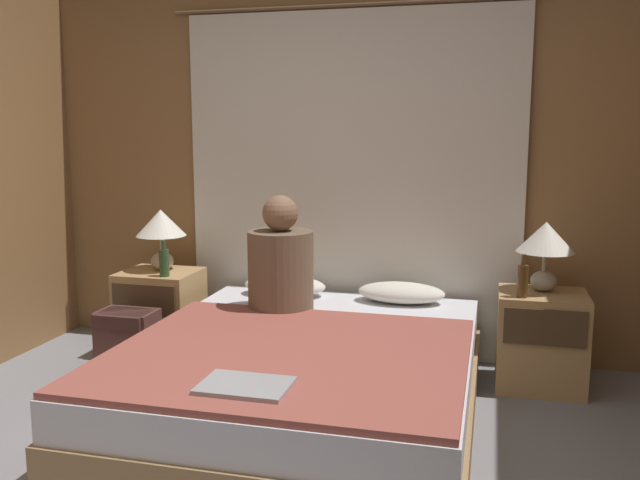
# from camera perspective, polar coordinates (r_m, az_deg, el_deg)

# --- Properties ---
(wall_back) EXTENTS (4.20, 0.06, 2.50)m
(wall_back) POSITION_cam_1_polar(r_m,az_deg,el_deg) (4.34, 2.75, 6.83)
(wall_back) COLOR olive
(wall_back) RESTS_ON ground_plane
(curtain_panel) EXTENTS (2.33, 0.03, 2.19)m
(curtain_panel) POSITION_cam_1_polar(r_m,az_deg,el_deg) (4.29, 2.57, 4.69)
(curtain_panel) COLOR silver
(curtain_panel) RESTS_ON ground_plane
(bed) EXTENTS (1.66, 2.05, 0.41)m
(bed) POSITION_cam_1_polar(r_m,az_deg,el_deg) (3.45, -1.30, -11.62)
(bed) COLOR #99754C
(bed) RESTS_ON ground_plane
(nightstand_left) EXTENTS (0.48, 0.42, 0.54)m
(nightstand_left) POSITION_cam_1_polar(r_m,az_deg,el_deg) (4.50, -13.28, -5.95)
(nightstand_left) COLOR tan
(nightstand_left) RESTS_ON ground_plane
(nightstand_right) EXTENTS (0.48, 0.42, 0.54)m
(nightstand_right) POSITION_cam_1_polar(r_m,az_deg,el_deg) (4.02, 18.11, -8.01)
(nightstand_right) COLOR tan
(nightstand_right) RESTS_ON ground_plane
(lamp_left) EXTENTS (0.32, 0.32, 0.39)m
(lamp_left) POSITION_cam_1_polar(r_m,az_deg,el_deg) (4.43, -13.24, 1.04)
(lamp_left) COLOR #B2A899
(lamp_left) RESTS_ON nightstand_left
(lamp_right) EXTENTS (0.32, 0.32, 0.39)m
(lamp_right) POSITION_cam_1_polar(r_m,az_deg,el_deg) (3.94, 18.46, -0.20)
(lamp_right) COLOR #B2A899
(lamp_right) RESTS_ON nightstand_right
(pillow_left) EXTENTS (0.52, 0.28, 0.12)m
(pillow_left) POSITION_cam_1_polar(r_m,az_deg,el_deg) (4.25, -2.99, -3.86)
(pillow_left) COLOR silver
(pillow_left) RESTS_ON bed
(pillow_right) EXTENTS (0.52, 0.28, 0.12)m
(pillow_right) POSITION_cam_1_polar(r_m,az_deg,el_deg) (4.10, 6.86, -4.42)
(pillow_right) COLOR silver
(pillow_right) RESTS_ON bed
(blanket_on_bed) EXTENTS (1.60, 1.44, 0.03)m
(blanket_on_bed) POSITION_cam_1_polar(r_m,az_deg,el_deg) (3.13, -2.68, -9.56)
(blanket_on_bed) COLOR #994C42
(blanket_on_bed) RESTS_ON bed
(person_left_in_bed) EXTENTS (0.37, 0.37, 0.66)m
(person_left_in_bed) POSITION_cam_1_polar(r_m,az_deg,el_deg) (3.85, -3.33, -2.09)
(person_left_in_bed) COLOR brown
(person_left_in_bed) RESTS_ON bed
(beer_bottle_on_left_stand) EXTENTS (0.06, 0.06, 0.23)m
(beer_bottle_on_left_stand) POSITION_cam_1_polar(r_m,az_deg,el_deg) (4.26, -12.99, -1.82)
(beer_bottle_on_left_stand) COLOR #2D4C28
(beer_bottle_on_left_stand) RESTS_ON nightstand_left
(beer_bottle_on_right_stand) EXTENTS (0.06, 0.06, 0.24)m
(beer_bottle_on_right_stand) POSITION_cam_1_polar(r_m,az_deg,el_deg) (3.79, 16.70, -3.25)
(beer_bottle_on_right_stand) COLOR #513819
(beer_bottle_on_right_stand) RESTS_ON nightstand_right
(laptop_on_bed) EXTENTS (0.35, 0.25, 0.02)m
(laptop_on_bed) POSITION_cam_1_polar(r_m,az_deg,el_deg) (2.71, -6.32, -12.10)
(laptop_on_bed) COLOR #9EA0A5
(laptop_on_bed) RESTS_ON blanket_on_bed
(backpack_on_floor) EXTENTS (0.33, 0.24, 0.40)m
(backpack_on_floor) POSITION_cam_1_polar(r_m,az_deg,el_deg) (4.12, -15.88, -8.12)
(backpack_on_floor) COLOR brown
(backpack_on_floor) RESTS_ON ground_plane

